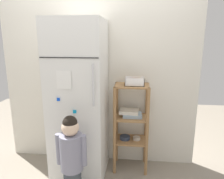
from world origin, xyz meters
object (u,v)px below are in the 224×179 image
object	(u,v)px
refrigerator	(79,102)
pantry_shelf_unit	(131,121)
child_standing	(71,152)
fruit_bin	(135,82)

from	to	relation	value
refrigerator	pantry_shelf_unit	bearing A→B (deg)	15.43
refrigerator	child_standing	size ratio (longest dim) A/B	1.96
refrigerator	pantry_shelf_unit	distance (m)	0.67
refrigerator	pantry_shelf_unit	xyz separation A→B (m)	(0.59, 0.16, -0.27)
fruit_bin	child_standing	bearing A→B (deg)	-132.12
refrigerator	fruit_bin	size ratio (longest dim) A/B	8.30
fruit_bin	pantry_shelf_unit	bearing A→B (deg)	160.19
pantry_shelf_unit	child_standing	bearing A→B (deg)	-129.50
pantry_shelf_unit	fruit_bin	xyz separation A→B (m)	(0.04, -0.01, 0.49)
refrigerator	pantry_shelf_unit	world-z (taller)	refrigerator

